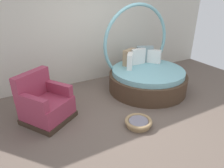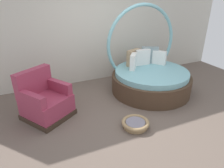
# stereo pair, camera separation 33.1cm
# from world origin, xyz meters

# --- Properties ---
(ground_plane) EXTENTS (8.00, 8.00, 0.02)m
(ground_plane) POSITION_xyz_m (0.00, 0.00, -0.01)
(ground_plane) COLOR #66564C
(back_wall) EXTENTS (8.00, 0.12, 3.14)m
(back_wall) POSITION_xyz_m (0.00, 2.00, 1.57)
(back_wall) COLOR beige
(back_wall) RESTS_ON ground_plane
(round_daybed) EXTENTS (1.91, 1.91, 2.05)m
(round_daybed) POSITION_xyz_m (0.99, 0.76, 0.39)
(round_daybed) COLOR #473323
(round_daybed) RESTS_ON ground_plane
(red_armchair) EXTENTS (1.11, 1.11, 0.94)m
(red_armchair) POSITION_xyz_m (-1.53, 0.58, 0.33)
(red_armchair) COLOR #38281E
(red_armchair) RESTS_ON ground_plane
(pet_basket) EXTENTS (0.51, 0.51, 0.13)m
(pet_basket) POSITION_xyz_m (-0.09, -0.47, 0.07)
(pet_basket) COLOR #9E7F56
(pet_basket) RESTS_ON ground_plane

